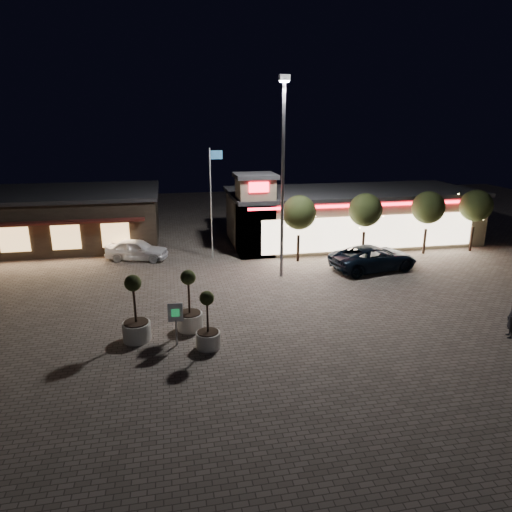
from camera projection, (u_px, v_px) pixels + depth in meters
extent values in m
plane|color=#74675E|center=(282.00, 332.00, 22.06)|extent=(90.00, 90.00, 0.00)
cube|color=gray|center=(350.00, 217.00, 38.36)|extent=(20.00, 8.00, 4.00)
cube|color=#262628|center=(352.00, 191.00, 37.75)|extent=(20.40, 8.40, 0.30)
cube|color=#FBE2BC|center=(371.00, 233.00, 34.67)|extent=(17.00, 0.12, 2.60)
cube|color=#FF1429|center=(373.00, 205.00, 34.03)|extent=(19.00, 0.10, 0.18)
cube|color=gray|center=(255.00, 217.00, 33.96)|extent=(2.60, 2.60, 5.80)
cube|color=#262628|center=(255.00, 176.00, 33.08)|extent=(3.00, 3.00, 0.30)
cube|color=#FF1429|center=(259.00, 187.00, 32.00)|extent=(1.40, 0.10, 0.70)
cube|color=#382D23|center=(58.00, 219.00, 37.69)|extent=(16.00, 10.00, 4.00)
cube|color=#262628|center=(55.00, 193.00, 37.07)|extent=(16.40, 10.40, 0.30)
cube|color=#591E19|center=(41.00, 223.00, 32.38)|extent=(14.40, 0.80, 0.15)
cube|color=#E6B067|center=(14.00, 240.00, 32.69)|extent=(2.00, 0.12, 1.80)
cube|color=#E6B067|center=(66.00, 237.00, 33.33)|extent=(2.00, 0.12, 1.80)
cube|color=#E6B067|center=(116.00, 235.00, 33.98)|extent=(2.00, 0.12, 1.80)
cylinder|color=gray|center=(283.00, 185.00, 28.22)|extent=(0.20, 0.20, 12.00)
cube|color=gray|center=(284.00, 78.00, 26.43)|extent=(0.60, 0.40, 0.35)
cube|color=white|center=(284.00, 81.00, 26.49)|extent=(0.45, 0.30, 0.08)
cylinder|color=white|center=(211.00, 205.00, 32.75)|extent=(0.10, 0.10, 8.00)
cube|color=#2A679C|center=(216.00, 155.00, 31.83)|extent=(0.90, 0.04, 0.60)
cylinder|color=#332319|center=(298.00, 248.00, 32.86)|extent=(0.20, 0.20, 1.92)
sphere|color=#2D3819|center=(299.00, 213.00, 32.10)|extent=(2.42, 2.42, 2.42)
cylinder|color=#332319|center=(363.00, 245.00, 33.78)|extent=(0.20, 0.20, 1.92)
sphere|color=#2D3819|center=(365.00, 210.00, 33.03)|extent=(2.42, 2.42, 2.42)
cylinder|color=#332319|center=(425.00, 241.00, 34.70)|extent=(0.20, 0.20, 1.92)
sphere|color=#2D3819|center=(428.00, 208.00, 33.95)|extent=(2.42, 2.42, 2.42)
cylinder|color=#332319|center=(471.00, 239.00, 35.44)|extent=(0.20, 0.20, 1.92)
sphere|color=#2D3819|center=(476.00, 206.00, 34.69)|extent=(2.42, 2.42, 2.42)
imported|color=black|center=(374.00, 258.00, 31.04)|extent=(6.42, 3.76, 1.68)
imported|color=white|center=(137.00, 249.00, 33.27)|extent=(4.82, 3.02, 1.53)
imported|color=black|center=(512.00, 319.00, 21.32)|extent=(0.65, 0.77, 1.80)
cylinder|color=silver|center=(137.00, 331.00, 21.17)|extent=(1.30, 1.30, 0.87)
cylinder|color=black|center=(136.00, 322.00, 21.04)|extent=(1.13, 1.13, 0.07)
cylinder|color=#332319|center=(134.00, 302.00, 20.75)|extent=(0.11, 0.11, 1.95)
sphere|color=#2D3819|center=(133.00, 283.00, 20.48)|extent=(0.76, 0.76, 0.76)
cylinder|color=silver|center=(208.00, 340.00, 20.49)|extent=(1.10, 1.10, 0.74)
cylinder|color=black|center=(208.00, 332.00, 20.38)|extent=(0.96, 0.96, 0.06)
cylinder|color=#332319|center=(207.00, 315.00, 20.13)|extent=(0.09, 0.09, 1.65)
sphere|color=#2D3819|center=(207.00, 298.00, 19.91)|extent=(0.64, 0.64, 0.64)
cylinder|color=silver|center=(190.00, 321.00, 22.27)|extent=(1.24, 1.24, 0.83)
cylinder|color=black|center=(190.00, 313.00, 22.14)|extent=(1.08, 1.08, 0.06)
cylinder|color=#332319|center=(189.00, 295.00, 21.87)|extent=(0.10, 0.10, 1.87)
sphere|color=#2D3819|center=(188.00, 277.00, 21.61)|extent=(0.73, 0.73, 0.73)
cylinder|color=gray|center=(176.00, 332.00, 20.65)|extent=(0.08, 0.08, 1.24)
cube|color=white|center=(175.00, 313.00, 20.36)|extent=(0.67, 0.07, 0.88)
cube|color=green|center=(175.00, 313.00, 20.33)|extent=(0.36, 0.03, 0.36)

